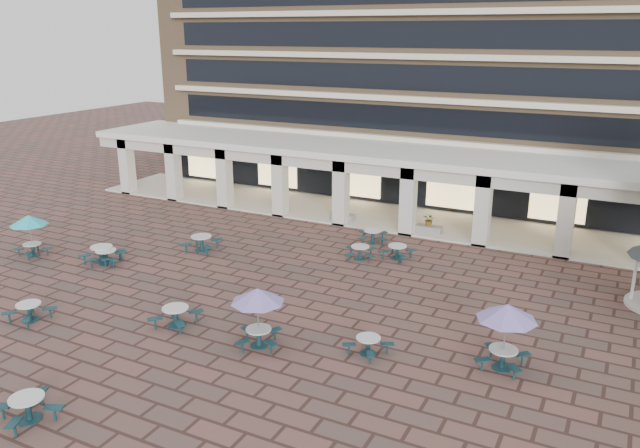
{
  "coord_description": "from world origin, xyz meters",
  "views": [
    {
      "loc": [
        13.11,
        -20.39,
        11.22
      ],
      "look_at": [
        1.25,
        3.0,
        3.07
      ],
      "focal_mm": 35.0,
      "sensor_mm": 36.0,
      "label": 1
    }
  ],
  "objects_px": {
    "picnic_table_2": "(28,406)",
    "planter_left": "(342,214)",
    "picnic_table_1": "(176,315)",
    "planter_right": "(429,226)",
    "picnic_table_0": "(29,310)"
  },
  "relations": [
    {
      "from": "planter_right",
      "to": "picnic_table_1",
      "type": "bearing_deg",
      "value": -108.87
    },
    {
      "from": "picnic_table_2",
      "to": "planter_left",
      "type": "xyz_separation_m",
      "value": [
        -0.2,
        22.82,
        -0.01
      ]
    },
    {
      "from": "picnic_table_2",
      "to": "planter_right",
      "type": "relative_size",
      "value": 1.4
    },
    {
      "from": "planter_right",
      "to": "picnic_table_2",
      "type": "bearing_deg",
      "value": -103.06
    },
    {
      "from": "picnic_table_1",
      "to": "planter_right",
      "type": "relative_size",
      "value": 1.26
    },
    {
      "from": "picnic_table_0",
      "to": "picnic_table_1",
      "type": "distance_m",
      "value": 6.04
    },
    {
      "from": "planter_left",
      "to": "picnic_table_2",
      "type": "bearing_deg",
      "value": -89.5
    },
    {
      "from": "planter_left",
      "to": "planter_right",
      "type": "height_order",
      "value": "planter_right"
    },
    {
      "from": "picnic_table_1",
      "to": "planter_right",
      "type": "height_order",
      "value": "planter_right"
    },
    {
      "from": "picnic_table_0",
      "to": "planter_right",
      "type": "bearing_deg",
      "value": 59.68
    },
    {
      "from": "planter_left",
      "to": "picnic_table_1",
      "type": "bearing_deg",
      "value": -89.72
    },
    {
      "from": "picnic_table_1",
      "to": "picnic_table_2",
      "type": "height_order",
      "value": "picnic_table_1"
    },
    {
      "from": "picnic_table_0",
      "to": "picnic_table_2",
      "type": "bearing_deg",
      "value": -38.45
    },
    {
      "from": "picnic_table_1",
      "to": "planter_left",
      "type": "relative_size",
      "value": 1.26
    },
    {
      "from": "picnic_table_1",
      "to": "planter_right",
      "type": "bearing_deg",
      "value": 65.25
    }
  ]
}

